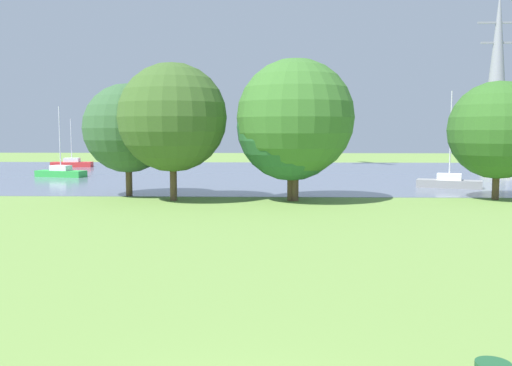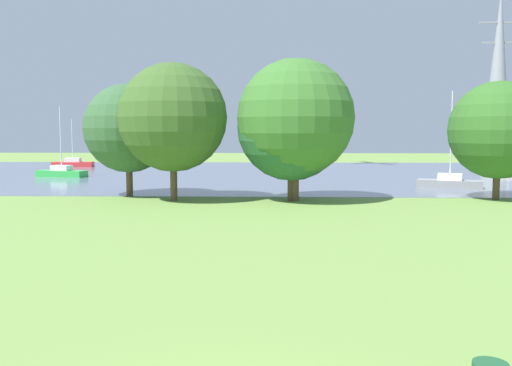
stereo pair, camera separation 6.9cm
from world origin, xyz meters
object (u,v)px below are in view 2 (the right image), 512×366
tree_east_far (128,128)px  tree_east_near (173,118)px  tree_mid_shore (296,118)px  electricity_pylon (498,74)px  tree_west_far (291,126)px  tree_west_near (498,130)px  sailboat_yellow (509,167)px  sailboat_green (62,172)px  sailboat_gray (450,182)px  sailboat_red (73,163)px

tree_east_far → tree_east_near: (3.48, -2.42, 0.67)m
tree_mid_shore → electricity_pylon: size_ratio=0.34×
tree_east_far → tree_mid_shore: 11.48m
tree_west_far → tree_mid_shore: size_ratio=0.91×
tree_west_far → tree_west_near: bearing=4.3°
sailboat_yellow → tree_east_far: 43.99m
tree_east_far → sailboat_green: bearing=124.9°
tree_mid_shore → tree_west_near: tree_mid_shore is taller
sailboat_yellow → tree_east_far: tree_east_far is taller
tree_east_far → electricity_pylon: electricity_pylon is taller
sailboat_gray → tree_east_far: size_ratio=0.98×
sailboat_green → tree_east_near: size_ratio=0.77×
sailboat_red → electricity_pylon: bearing=19.8°
tree_east_near → tree_west_far: (7.45, 0.20, -0.56)m
sailboat_red → tree_east_far: (14.64, -29.33, 4.14)m
electricity_pylon → tree_west_far: bearing=-122.1°
tree_west_far → electricity_pylon: (33.04, 52.67, 8.27)m
tree_west_far → tree_west_near: size_ratio=1.07×
sailboat_green → tree_east_far: (10.52, -15.09, 4.13)m
sailboat_gray → tree_east_far: 24.56m
electricity_pylon → sailboat_green: bearing=-147.0°
sailboat_red → tree_east_near: size_ratio=0.67×
tree_west_far → electricity_pylon: 62.72m
sailboat_red → tree_east_far: size_ratio=0.76×
sailboat_red → sailboat_yellow: sailboat_red is taller
tree_west_near → electricity_pylon: bearing=69.0°
sailboat_red → tree_east_near: (18.12, -31.75, 4.81)m
sailboat_red → sailboat_gray: 44.64m
sailboat_yellow → tree_mid_shore: 37.32m
tree_mid_shore → tree_east_near: bearing=180.0°
sailboat_green → tree_west_far: tree_west_far is taller
sailboat_yellow → sailboat_red: bearing=175.4°
electricity_pylon → tree_mid_shore: bearing=-121.8°
sailboat_gray → tree_west_far: size_ratio=0.92×
sailboat_green → tree_west_near: 38.55m
tree_west_near → sailboat_green: bearing=154.8°
sailboat_red → tree_west_far: (25.57, -31.56, 4.25)m
sailboat_yellow → electricity_pylon: electricity_pylon is taller
tree_west_far → electricity_pylon: electricity_pylon is taller
sailboat_red → tree_east_far: bearing=-63.5°
sailboat_gray → tree_west_near: tree_west_near is taller
sailboat_red → tree_west_far: tree_west_far is taller
sailboat_green → tree_mid_shore: size_ratio=0.75×
tree_mid_shore → sailboat_red: bearing=129.1°
sailboat_green → electricity_pylon: size_ratio=0.26×
tree_mid_shore → tree_west_far: bearing=143.5°
sailboat_green → sailboat_red: 14.82m
tree_east_near → electricity_pylon: size_ratio=0.34×
tree_mid_shore → electricity_pylon: 62.68m
sailboat_yellow → electricity_pylon: (8.19, 25.20, 12.53)m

